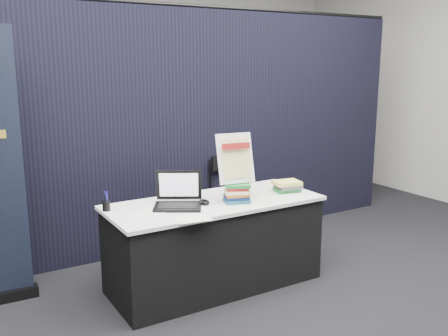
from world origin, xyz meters
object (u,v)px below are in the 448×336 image
Objects in this scene: book_stack_tall at (237,193)px; stacking_chair at (234,195)px; book_stack_short at (288,186)px; info_sign at (235,159)px; laptop at (175,199)px; display_table at (215,243)px.

book_stack_tall is 0.25× the size of stacking_chair.
info_sign is (-0.56, -0.01, 0.31)m from book_stack_short.
laptop reaches higher than stacking_chair.
book_stack_tall is at bearing -175.43° from book_stack_short.
laptop is at bearing 164.18° from book_stack_tall.
book_stack_tall is at bearing -82.21° from info_sign.
book_stack_tall is 0.57m from book_stack_short.
laptop is 0.52m from book_stack_tall.
book_stack_tall is 0.28m from info_sign.
laptop reaches higher than book_stack_tall.
laptop reaches higher than book_stack_short.
display_table is 0.56m from laptop.
stacking_chair is (0.71, 0.82, 0.14)m from display_table.
display_table is 4.26× the size of info_sign.
info_sign is 1.22m from stacking_chair.
laptop is at bearing 174.82° from book_stack_short.
display_table is at bearing 141.39° from book_stack_tall.
info_sign is at bearing -132.16° from stacking_chair.
book_stack_tall is (0.50, -0.14, 0.01)m from laptop.
laptop is 1.08× the size of info_sign.
info_sign is 0.46× the size of stacking_chair.
stacking_chair is at bearing 89.95° from book_stack_short.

